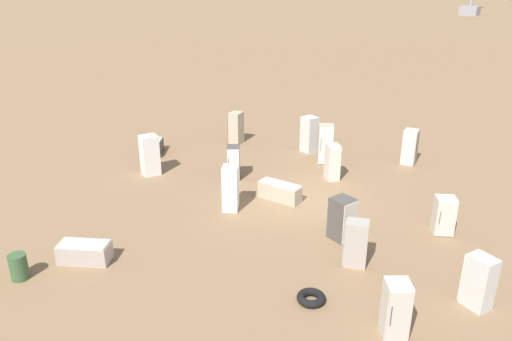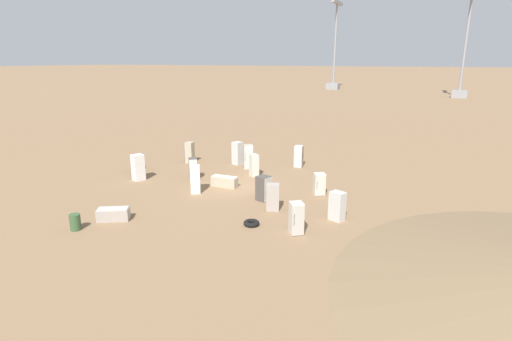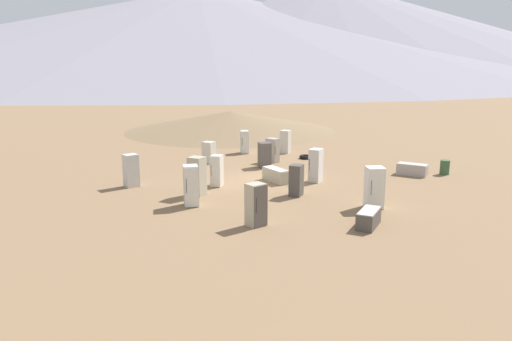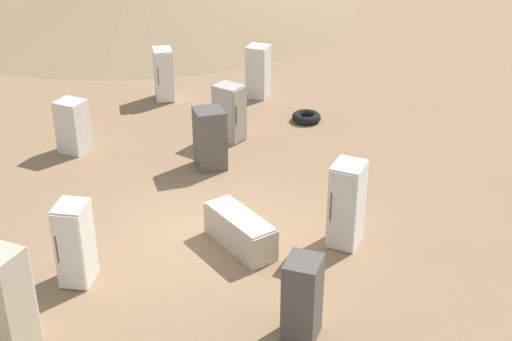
# 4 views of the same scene
# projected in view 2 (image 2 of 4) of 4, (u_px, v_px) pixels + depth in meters

# --- Properties ---
(ground_plane) EXTENTS (1000.00, 1000.00, 0.00)m
(ground_plane) POSITION_uv_depth(u_px,v_px,m) (238.00, 187.00, 27.13)
(ground_plane) COLOR #846647
(power_pylon_2) EXTENTS (9.38, 3.22, 26.80)m
(power_pylon_2) POSITION_uv_depth(u_px,v_px,m) (464.00, 60.00, 88.23)
(power_pylon_2) COLOR gray
(power_pylon_2) RESTS_ON ground_plane
(power_pylon_3) EXTENTS (10.02, 3.44, 28.63)m
(power_pylon_3) POSITION_uv_depth(u_px,v_px,m) (334.00, 57.00, 113.61)
(power_pylon_3) COLOR gray
(power_pylon_3) RESTS_ON ground_plane
(discarded_fridge_0) EXTENTS (0.90, 0.95, 1.54)m
(discarded_fridge_0) POSITION_uv_depth(u_px,v_px,m) (264.00, 188.00, 24.40)
(discarded_fridge_0) COLOR #4C4742
(discarded_fridge_0) RESTS_ON ground_plane
(discarded_fridge_1) EXTENTS (0.98, 0.97, 1.87)m
(discarded_fridge_1) POSITION_uv_depth(u_px,v_px,m) (138.00, 167.00, 28.51)
(discarded_fridge_1) COLOR white
(discarded_fridge_1) RESTS_ON ground_plane
(discarded_fridge_2) EXTENTS (0.76, 0.75, 1.71)m
(discarded_fridge_2) POSITION_uv_depth(u_px,v_px,m) (299.00, 156.00, 32.10)
(discarded_fridge_2) COLOR silver
(discarded_fridge_2) RESTS_ON ground_plane
(discarded_fridge_3) EXTENTS (1.46, 1.80, 0.67)m
(discarded_fridge_3) POSITION_uv_depth(u_px,v_px,m) (113.00, 214.00, 21.49)
(discarded_fridge_3) COLOR #A89E93
(discarded_fridge_3) RESTS_ON ground_plane
(discarded_fridge_4) EXTENTS (0.80, 0.93, 1.60)m
(discarded_fridge_4) POSITION_uv_depth(u_px,v_px,m) (337.00, 206.00, 21.37)
(discarded_fridge_4) COLOR silver
(discarded_fridge_4) RESTS_ON ground_plane
(discarded_fridge_5) EXTENTS (0.91, 0.92, 1.40)m
(discarded_fridge_5) POSITION_uv_depth(u_px,v_px,m) (319.00, 184.00, 25.46)
(discarded_fridge_5) COLOR beige
(discarded_fridge_5) RESTS_ON ground_plane
(discarded_fridge_6) EXTENTS (0.77, 0.75, 1.73)m
(discarded_fridge_6) POSITION_uv_depth(u_px,v_px,m) (190.00, 152.00, 33.41)
(discarded_fridge_6) COLOR #B2A88E
(discarded_fridge_6) RESTS_ON ground_plane
(discarded_fridge_7) EXTENTS (0.91, 0.90, 1.62)m
(discarded_fridge_7) POSITION_uv_depth(u_px,v_px,m) (296.00, 218.00, 19.70)
(discarded_fridge_7) COLOR beige
(discarded_fridge_7) RESTS_ON ground_plane
(discarded_fridge_8) EXTENTS (0.87, 0.88, 1.65)m
(discarded_fridge_8) POSITION_uv_depth(u_px,v_px,m) (254.00, 165.00, 29.53)
(discarded_fridge_8) COLOR beige
(discarded_fridge_8) RESTS_ON ground_plane
(discarded_fridge_9) EXTENTS (0.96, 0.96, 1.93)m
(discarded_fridge_9) POSITION_uv_depth(u_px,v_px,m) (248.00, 157.00, 31.43)
(discarded_fridge_9) COLOR #B2A88E
(discarded_fridge_9) RESTS_ON ground_plane
(discarded_fridge_10) EXTENTS (1.67, 1.42, 0.69)m
(discarded_fridge_10) POSITION_uv_depth(u_px,v_px,m) (137.00, 166.00, 31.14)
(discarded_fridge_10) COLOR #4C4742
(discarded_fridge_10) RESTS_ON ground_plane
(discarded_fridge_11) EXTENTS (0.84, 0.91, 1.87)m
(discarded_fridge_11) POSITION_uv_depth(u_px,v_px,m) (237.00, 153.00, 32.83)
(discarded_fridge_11) COLOR silver
(discarded_fridge_11) RESTS_ON ground_plane
(discarded_fridge_12) EXTENTS (0.80, 0.90, 1.56)m
(discarded_fridge_12) POSITION_uv_depth(u_px,v_px,m) (273.00, 197.00, 22.83)
(discarded_fridge_12) COLOR #A89E93
(discarded_fridge_12) RESTS_ON ground_plane
(discarded_fridge_13) EXTENTS (0.95, 0.89, 1.81)m
(discarded_fridge_13) POSITION_uv_depth(u_px,v_px,m) (195.00, 179.00, 25.80)
(discarded_fridge_13) COLOR white
(discarded_fridge_13) RESTS_ON ground_plane
(discarded_fridge_14) EXTENTS (0.67, 1.81, 0.73)m
(discarded_fridge_14) POSITION_uv_depth(u_px,v_px,m) (224.00, 182.00, 27.14)
(discarded_fridge_14) COLOR #B2A88E
(discarded_fridge_14) RESTS_ON ground_plane
(discarded_fridge_15) EXTENTS (0.90, 0.86, 1.54)m
(discarded_fridge_15) POSITION_uv_depth(u_px,v_px,m) (193.00, 169.00, 28.78)
(discarded_fridge_15) COLOR #4C4742
(discarded_fridge_15) RESTS_ON ground_plane
(scrap_tire) EXTENTS (0.84, 0.84, 0.24)m
(scrap_tire) POSITION_uv_depth(u_px,v_px,m) (251.00, 223.00, 20.86)
(scrap_tire) COLOR black
(scrap_tire) RESTS_ON ground_plane
(rusty_barrel) EXTENTS (0.54, 0.54, 0.84)m
(rusty_barrel) POSITION_uv_depth(u_px,v_px,m) (75.00, 222.00, 20.23)
(rusty_barrel) COLOR #385633
(rusty_barrel) RESTS_ON ground_plane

